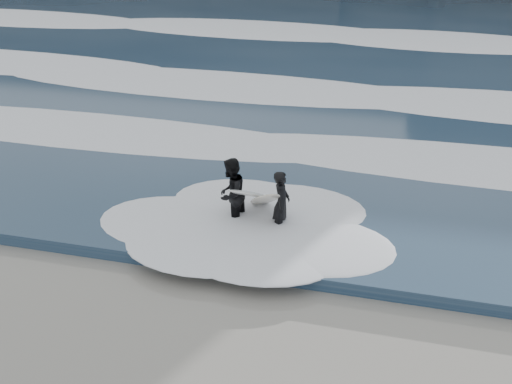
% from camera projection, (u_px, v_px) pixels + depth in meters
% --- Properties ---
extents(ground, '(120.00, 120.00, 0.00)m').
position_uv_depth(ground, '(189.00, 379.00, 10.57)').
color(ground, brown).
rests_on(ground, ground).
extents(sea, '(90.00, 52.00, 0.30)m').
position_uv_depth(sea, '(367.00, 25.00, 35.74)').
color(sea, '#223850').
rests_on(sea, ground).
extents(foam_near, '(60.00, 3.20, 0.20)m').
position_uv_depth(foam_near, '(297.00, 154.00, 18.22)').
color(foam_near, white).
rests_on(foam_near, sea).
extents(foam_mid, '(60.00, 4.00, 0.24)m').
position_uv_depth(foam_mid, '(333.00, 85.00, 24.31)').
color(foam_mid, white).
rests_on(foam_mid, sea).
extents(foam_far, '(60.00, 4.80, 0.30)m').
position_uv_depth(foam_far, '(359.00, 35.00, 32.13)').
color(foam_far, white).
rests_on(foam_far, sea).
extents(surfer_left, '(1.36, 2.11, 1.57)m').
position_uv_depth(surfer_left, '(276.00, 202.00, 14.62)').
color(surfer_left, black).
rests_on(surfer_left, ground).
extents(surfer_right, '(1.21, 2.01, 1.74)m').
position_uv_depth(surfer_right, '(233.00, 194.00, 14.80)').
color(surfer_right, black).
rests_on(surfer_right, ground).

